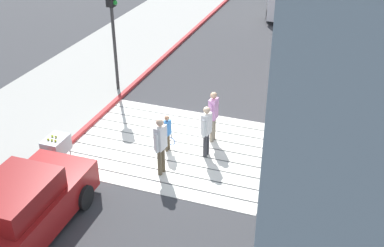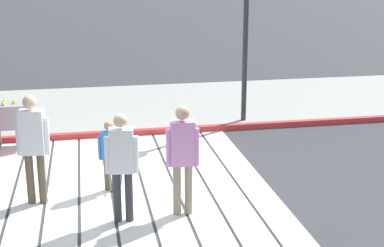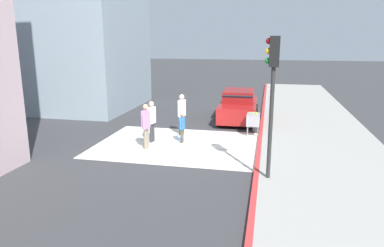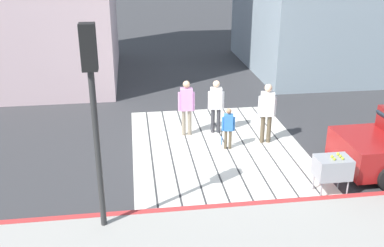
{
  "view_description": "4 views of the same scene",
  "coord_description": "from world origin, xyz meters",
  "px_view_note": "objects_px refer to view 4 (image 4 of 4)",
  "views": [
    {
      "loc": [
        4.78,
        -11.9,
        8.07
      ],
      "look_at": [
        0.62,
        -0.1,
        1.02
      ],
      "focal_mm": 44.07,
      "sensor_mm": 36.0,
      "label": 1
    },
    {
      "loc": [
        8.95,
        -0.63,
        3.81
      ],
      "look_at": [
        0.28,
        1.06,
        1.25
      ],
      "focal_mm": 52.55,
      "sensor_mm": 36.0,
      "label": 2
    },
    {
      "loc": [
        -3.49,
        13.32,
        4.17
      ],
      "look_at": [
        -0.65,
        0.2,
        0.95
      ],
      "focal_mm": 33.33,
      "sensor_mm": 36.0,
      "label": 3
    },
    {
      "loc": [
        -11.47,
        2.33,
        5.49
      ],
      "look_at": [
        -0.68,
        0.84,
        1.07
      ],
      "focal_mm": 41.34,
      "sensor_mm": 36.0,
      "label": 4
    }
  ],
  "objects_px": {
    "traffic_light_corner": "(92,89)",
    "pedestrian_child_with_racket": "(228,127)",
    "tennis_ball_cart": "(333,168)",
    "pedestrian_adult_lead": "(186,104)",
    "pedestrian_adult_trailing": "(216,103)",
    "pedestrian_adult_side": "(267,109)"
  },
  "relations": [
    {
      "from": "traffic_light_corner",
      "to": "pedestrian_child_with_racket",
      "type": "bearing_deg",
      "value": -44.18
    },
    {
      "from": "tennis_ball_cart",
      "to": "pedestrian_adult_lead",
      "type": "bearing_deg",
      "value": 36.61
    },
    {
      "from": "pedestrian_adult_trailing",
      "to": "pedestrian_adult_side",
      "type": "xyz_separation_m",
      "value": [
        -0.94,
        -1.33,
        0.07
      ]
    },
    {
      "from": "pedestrian_adult_lead",
      "to": "pedestrian_adult_side",
      "type": "xyz_separation_m",
      "value": [
        -0.87,
        -2.25,
        0.04
      ]
    },
    {
      "from": "traffic_light_corner",
      "to": "tennis_ball_cart",
      "type": "relative_size",
      "value": 4.17
    },
    {
      "from": "pedestrian_child_with_racket",
      "to": "traffic_light_corner",
      "type": "bearing_deg",
      "value": 135.82
    },
    {
      "from": "pedestrian_adult_lead",
      "to": "pedestrian_child_with_racket",
      "type": "bearing_deg",
      "value": -138.05
    },
    {
      "from": "pedestrian_adult_side",
      "to": "pedestrian_child_with_racket",
      "type": "height_order",
      "value": "pedestrian_adult_side"
    },
    {
      "from": "pedestrian_child_with_racket",
      "to": "pedestrian_adult_trailing",
      "type": "bearing_deg",
      "value": 5.44
    },
    {
      "from": "pedestrian_adult_lead",
      "to": "pedestrian_adult_trailing",
      "type": "bearing_deg",
      "value": -85.47
    },
    {
      "from": "pedestrian_adult_trailing",
      "to": "pedestrian_child_with_racket",
      "type": "distance_m",
      "value": 1.27
    },
    {
      "from": "pedestrian_adult_trailing",
      "to": "pedestrian_child_with_racket",
      "type": "xyz_separation_m",
      "value": [
        -1.23,
        -0.12,
        -0.29
      ]
    },
    {
      "from": "pedestrian_adult_lead",
      "to": "pedestrian_child_with_racket",
      "type": "distance_m",
      "value": 1.59
    },
    {
      "from": "pedestrian_adult_lead",
      "to": "pedestrian_adult_trailing",
      "type": "distance_m",
      "value": 0.93
    },
    {
      "from": "pedestrian_adult_side",
      "to": "pedestrian_child_with_racket",
      "type": "xyz_separation_m",
      "value": [
        -0.29,
        1.21,
        -0.36
      ]
    },
    {
      "from": "traffic_light_corner",
      "to": "pedestrian_adult_lead",
      "type": "height_order",
      "value": "traffic_light_corner"
    },
    {
      "from": "pedestrian_adult_lead",
      "to": "pedestrian_adult_side",
      "type": "height_order",
      "value": "pedestrian_adult_side"
    },
    {
      "from": "pedestrian_adult_lead",
      "to": "pedestrian_adult_trailing",
      "type": "relative_size",
      "value": 1.03
    },
    {
      "from": "pedestrian_adult_trailing",
      "to": "pedestrian_child_with_racket",
      "type": "relative_size",
      "value": 1.37
    },
    {
      "from": "pedestrian_adult_side",
      "to": "pedestrian_child_with_racket",
      "type": "relative_size",
      "value": 1.46
    },
    {
      "from": "pedestrian_child_with_racket",
      "to": "tennis_ball_cart",
      "type": "bearing_deg",
      "value": -145.87
    },
    {
      "from": "pedestrian_adult_trailing",
      "to": "pedestrian_adult_side",
      "type": "bearing_deg",
      "value": -125.22
    }
  ]
}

